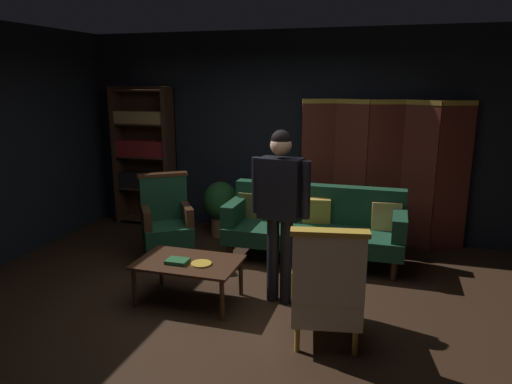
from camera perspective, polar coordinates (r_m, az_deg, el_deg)
ground_plane at (r=4.76m, az=-2.83°, el=-13.41°), size 10.00×10.00×0.00m
back_wall at (r=6.64m, az=4.10°, el=6.99°), size 7.20×0.10×2.80m
side_wall_left at (r=6.42m, az=-27.29°, el=5.30°), size 0.10×3.60×2.80m
folding_screen at (r=6.35m, az=15.13°, el=2.46°), size 2.13×0.25×1.90m
bookshelf at (r=7.23m, az=-13.34°, el=4.46°), size 0.90×0.32×2.05m
velvet_couch at (r=5.77m, az=7.12°, el=-3.70°), size 2.12×0.78×0.88m
coffee_table at (r=4.72m, az=-8.17°, el=-8.79°), size 1.00×0.64×0.42m
armchair_gilt_accent at (r=3.97m, az=8.58°, el=-11.41°), size 0.67×0.67×1.04m
armchair_wing_left at (r=5.80m, az=-10.81°, el=-3.37°), size 0.80×0.80×1.04m
standing_figure at (r=4.46m, az=2.95°, el=-1.13°), size 0.58×0.27×1.70m
potted_plant at (r=6.57m, az=-4.31°, el=-1.57°), size 0.48×0.48×0.77m
book_green_cloth at (r=4.66m, az=-9.49°, el=-8.25°), size 0.21×0.16×0.04m
brass_tray at (r=4.60m, az=-6.64°, el=-8.61°), size 0.20×0.20×0.02m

